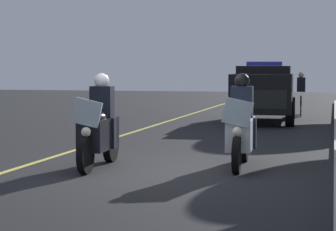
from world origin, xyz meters
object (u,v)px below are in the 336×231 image
at_px(police_motorcycle_lead_right, 241,129).
at_px(police_suv, 264,91).
at_px(cyclist_background, 301,94).
at_px(police_motorcycle_lead_left, 99,129).

bearing_deg(police_motorcycle_lead_right, police_suv, -176.23).
xyz_separation_m(police_suv, cyclist_background, (-3.39, 1.07, -0.22)).
distance_m(police_motorcycle_lead_right, cyclist_background, 13.67).
bearing_deg(police_motorcycle_lead_left, police_suv, 170.58).
bearing_deg(police_suv, cyclist_background, 162.48).
bearing_deg(cyclist_background, police_motorcycle_lead_left, -11.38).
height_order(police_motorcycle_lead_left, police_suv, police_suv).
relative_size(police_motorcycle_lead_left, cyclist_background, 1.22).
bearing_deg(police_motorcycle_lead_right, police_motorcycle_lead_left, -74.69).
xyz_separation_m(police_motorcycle_lead_right, cyclist_background, (-13.67, 0.39, 0.14)).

